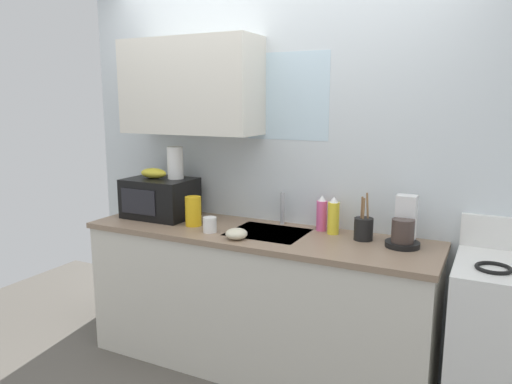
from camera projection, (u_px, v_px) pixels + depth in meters
name	position (u px, v px, depth m)	size (l,w,h in m)	color
kitchen_wall_assembly	(262.00, 152.00, 3.24)	(2.98, 0.42, 2.50)	silver
counter_unit	(256.00, 298.00, 3.08)	(2.21, 0.63, 0.90)	silver
sink_faucet	(282.00, 208.00, 3.16)	(0.03, 0.03, 0.21)	#B2B5BA
stove_range	(512.00, 350.00, 2.45)	(0.60, 0.60, 1.08)	white
microwave	(160.00, 198.00, 3.36)	(0.46, 0.35, 0.27)	black
banana_bunch	(154.00, 173.00, 3.35)	(0.20, 0.11, 0.07)	gold
paper_towel_roll	(175.00, 163.00, 3.32)	(0.11, 0.11, 0.22)	white
coffee_maker	(404.00, 227.00, 2.69)	(0.19, 0.21, 0.28)	black
dish_soap_bottle_pink	(322.00, 214.00, 3.01)	(0.07, 0.07, 0.22)	#E55999
dish_soap_bottle_yellow	(333.00, 216.00, 2.93)	(0.07, 0.07, 0.23)	yellow
cereal_canister	(193.00, 211.00, 3.13)	(0.10, 0.10, 0.19)	gold
mug_white	(210.00, 225.00, 2.98)	(0.08, 0.08, 0.10)	white
utensil_crock	(364.00, 228.00, 2.81)	(0.11, 0.11, 0.28)	black
small_bowl	(236.00, 234.00, 2.83)	(0.13, 0.13, 0.07)	beige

